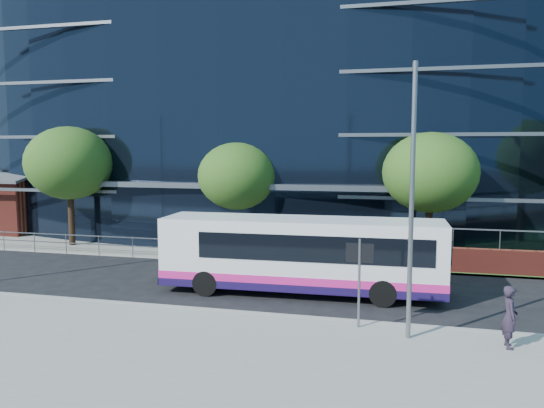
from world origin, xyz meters
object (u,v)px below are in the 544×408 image
(pedestrian, at_px, (510,317))
(tree_far_c, at_px, (430,173))
(tree_far_a, at_px, (69,163))
(tree_far_b, at_px, (237,176))
(city_bus, at_px, (304,254))
(streetlight_east, at_px, (412,193))
(street_sign, at_px, (359,264))

(pedestrian, bearing_deg, tree_far_c, 4.38)
(tree_far_a, distance_m, tree_far_b, 10.03)
(tree_far_a, xyz_separation_m, tree_far_c, (20.00, 0.00, -0.33))
(tree_far_c, relative_size, pedestrian, 3.68)
(city_bus, distance_m, pedestrian, 8.16)
(tree_far_b, xyz_separation_m, city_bus, (5.01, -7.20, -2.63))
(tree_far_a, bearing_deg, tree_far_b, 2.86)
(pedestrian, bearing_deg, tree_far_a, 58.20)
(tree_far_c, distance_m, streetlight_east, 11.22)
(city_bus, bearing_deg, pedestrian, -36.09)
(streetlight_east, xyz_separation_m, pedestrian, (2.73, -0.12, -3.41))
(pedestrian, bearing_deg, streetlight_east, 83.06)
(tree_far_a, relative_size, pedestrian, 3.95)
(streetlight_east, relative_size, pedestrian, 4.52)
(street_sign, height_order, tree_far_a, tree_far_a)
(tree_far_a, distance_m, streetlight_east, 22.05)
(tree_far_c, distance_m, city_bus, 8.86)
(streetlight_east, bearing_deg, tree_far_c, 84.89)
(tree_far_a, bearing_deg, tree_far_c, 0.00)
(street_sign, xyz_separation_m, tree_far_c, (2.50, 10.59, 2.39))
(street_sign, relative_size, tree_far_a, 0.40)
(tree_far_b, relative_size, pedestrian, 3.42)
(tree_far_a, bearing_deg, city_bus, -24.06)
(tree_far_b, distance_m, tree_far_c, 10.02)
(street_sign, relative_size, city_bus, 0.25)
(tree_far_b, xyz_separation_m, tree_far_c, (10.00, -0.50, 0.33))
(street_sign, xyz_separation_m, pedestrian, (4.23, -0.71, -1.11))
(tree_far_a, distance_m, pedestrian, 24.79)
(tree_far_a, bearing_deg, pedestrian, -27.47)
(tree_far_b, bearing_deg, street_sign, -55.92)
(street_sign, xyz_separation_m, streetlight_east, (1.50, -0.59, 2.29))
(tree_far_c, relative_size, streetlight_east, 0.81)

